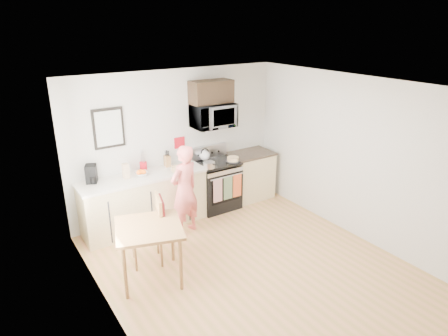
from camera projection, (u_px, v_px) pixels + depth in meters
floor at (252, 267)px, 5.79m from camera, size 4.60×4.60×0.00m
back_wall at (177, 143)px, 7.14m from camera, size 4.00×0.04×2.60m
front_wall at (412, 269)px, 3.53m from camera, size 4.00×0.04×2.60m
left_wall at (107, 224)px, 4.31m from camera, size 0.04×4.60×2.60m
right_wall at (355, 158)px, 6.36m from camera, size 0.04×4.60×2.60m
ceiling at (258, 87)px, 4.88m from camera, size 4.00×4.60×0.04m
window at (87, 179)px, 4.87m from camera, size 0.06×1.40×1.50m
cabinet_left at (145, 202)px, 6.79m from camera, size 2.10×0.60×0.90m
countertop_left at (143, 177)px, 6.62m from camera, size 2.14×0.64×0.04m
cabinet_right at (250, 176)px, 7.93m from camera, size 0.84×0.60×0.90m
countertop_right at (250, 154)px, 7.77m from camera, size 0.88×0.64×0.04m
range at (216, 186)px, 7.51m from camera, size 0.76×0.70×1.16m
microwave at (213, 116)px, 7.13m from camera, size 0.76×0.51×0.42m
upper_cabinet at (211, 92)px, 7.02m from camera, size 0.76×0.35×0.40m
wall_art at (109, 128)px, 6.35m from camera, size 0.50×0.04×0.65m
wall_trivet at (180, 143)px, 7.15m from camera, size 0.20×0.02×0.20m
person at (184, 190)px, 6.50m from camera, size 0.64×0.50×1.53m
dining_table at (149, 233)px, 5.30m from camera, size 0.93×0.93×0.80m
chair at (155, 221)px, 5.73m from camera, size 0.58×0.54×1.03m
knife_block at (167, 161)px, 7.01m from camera, size 0.10×0.13×0.20m
utensil_crock at (143, 162)px, 6.80m from camera, size 0.12×0.12×0.37m
fruit_bowl at (141, 173)px, 6.62m from camera, size 0.27×0.27×0.11m
milk_carton at (126, 171)px, 6.48m from camera, size 0.10×0.10×0.25m
coffee_maker at (92, 174)px, 6.30m from camera, size 0.23×0.27×0.29m
bread_bag at (179, 168)px, 6.81m from camera, size 0.29×0.18×0.10m
cake at (233, 159)px, 7.32m from camera, size 0.26×0.26×0.09m
kettle at (205, 155)px, 7.35m from camera, size 0.19×0.19×0.24m
pot at (209, 165)px, 7.00m from camera, size 0.21×0.35×0.10m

